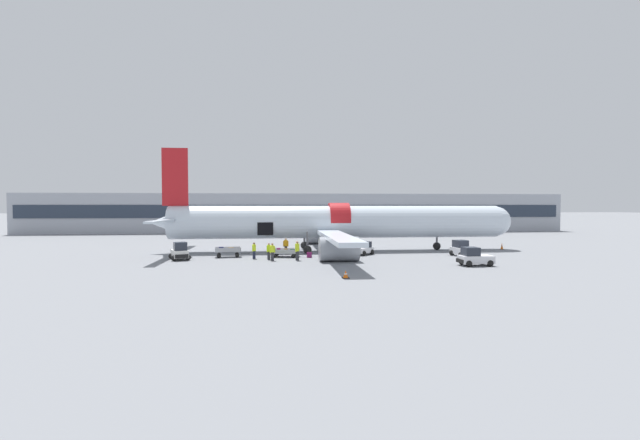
# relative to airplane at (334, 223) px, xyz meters

# --- Properties ---
(ground_plane) EXTENTS (500.00, 500.00, 0.00)m
(ground_plane) POSITION_rel_airplane_xyz_m (-1.66, -4.24, -3.23)
(ground_plane) COLOR slate
(terminal_strip) EXTENTS (104.50, 8.42, 7.46)m
(terminal_strip) POSITION_rel_airplane_xyz_m (-1.66, 36.39, 0.51)
(terminal_strip) COLOR #9EA3AD
(terminal_strip) RESTS_ON ground_plane
(airplane) EXTENTS (41.59, 35.53, 11.54)m
(airplane) POSITION_rel_airplane_xyz_m (0.00, 0.00, 0.00)
(airplane) COLOR silver
(airplane) RESTS_ON ground_plane
(baggage_tug_lead) EXTENTS (2.84, 2.84, 1.39)m
(baggage_tug_lead) POSITION_rel_airplane_xyz_m (2.47, -3.82, -2.63)
(baggage_tug_lead) COLOR silver
(baggage_tug_lead) RESTS_ON ground_plane
(baggage_tug_mid) EXTENTS (2.35, 2.85, 1.73)m
(baggage_tug_mid) POSITION_rel_airplane_xyz_m (-15.88, -6.24, -2.51)
(baggage_tug_mid) COLOR silver
(baggage_tug_mid) RESTS_ON ground_plane
(baggage_tug_rear) EXTENTS (2.93, 1.97, 1.62)m
(baggage_tug_rear) POSITION_rel_airplane_xyz_m (10.52, -13.01, -2.53)
(baggage_tug_rear) COLOR silver
(baggage_tug_rear) RESTS_ON ground_plane
(baggage_tug_spare) EXTENTS (2.14, 2.92, 1.63)m
(baggage_tug_spare) POSITION_rel_airplane_xyz_m (12.45, -6.27, -2.53)
(baggage_tug_spare) COLOR silver
(baggage_tug_spare) RESTS_ON ground_plane
(baggage_cart_loading) EXTENTS (3.79, 2.47, 0.92)m
(baggage_cart_loading) POSITION_rel_airplane_xyz_m (-5.67, -5.02, -2.80)
(baggage_cart_loading) COLOR #999BA0
(baggage_cart_loading) RESTS_ON ground_plane
(baggage_cart_queued) EXTENTS (3.54, 1.96, 1.05)m
(baggage_cart_queued) POSITION_rel_airplane_xyz_m (-11.44, -4.51, -2.69)
(baggage_cart_queued) COLOR #999BA0
(baggage_cart_queued) RESTS_ON ground_plane
(ground_crew_loader_a) EXTENTS (0.52, 0.52, 1.63)m
(ground_crew_loader_a) POSITION_rel_airplane_xyz_m (-7.35, -6.95, -2.37)
(ground_crew_loader_a) COLOR #2D2D33
(ground_crew_loader_a) RESTS_ON ground_plane
(ground_crew_loader_b) EXTENTS (0.58, 0.60, 1.84)m
(ground_crew_loader_b) POSITION_rel_airplane_xyz_m (-4.64, -7.88, -2.26)
(ground_crew_loader_b) COLOR #2D2D33
(ground_crew_loader_b) RESTS_ON ground_plane
(ground_crew_driver) EXTENTS (0.61, 0.49, 1.74)m
(ground_crew_driver) POSITION_rel_airplane_xyz_m (-5.59, -2.27, -2.31)
(ground_crew_driver) COLOR black
(ground_crew_driver) RESTS_ON ground_plane
(ground_crew_supervisor) EXTENTS (0.58, 0.51, 1.69)m
(ground_crew_supervisor) POSITION_rel_airplane_xyz_m (-7.00, -7.89, -2.34)
(ground_crew_supervisor) COLOR #2D2D33
(ground_crew_supervisor) RESTS_ON ground_plane
(ground_crew_helper) EXTENTS (0.50, 0.54, 1.62)m
(ground_crew_helper) POSITION_rel_airplane_xyz_m (-8.79, -6.23, -2.37)
(ground_crew_helper) COLOR #1E2338
(ground_crew_helper) RESTS_ON ground_plane
(ground_crew_marshal) EXTENTS (0.48, 0.52, 1.55)m
(ground_crew_marshal) POSITION_rel_airplane_xyz_m (-1.61, -5.49, -2.41)
(ground_crew_marshal) COLOR black
(ground_crew_marshal) RESTS_ON ground_plane
(suitcase_on_tarmac_upright) EXTENTS (0.51, 0.43, 0.67)m
(suitcase_on_tarmac_upright) POSITION_rel_airplane_xyz_m (-3.32, -5.85, -2.94)
(suitcase_on_tarmac_upright) COLOR #721951
(suitcase_on_tarmac_upright) RESTS_ON ground_plane
(safety_cone_nose) EXTENTS (0.44, 0.44, 0.75)m
(safety_cone_nose) POSITION_rel_airplane_xyz_m (20.15, -0.21, -2.87)
(safety_cone_nose) COLOR black
(safety_cone_nose) RESTS_ON ground_plane
(safety_cone_engine_left) EXTENTS (0.55, 0.55, 0.57)m
(safety_cone_engine_left) POSITION_rel_airplane_xyz_m (-1.66, -18.12, -2.96)
(safety_cone_engine_left) COLOR black
(safety_cone_engine_left) RESTS_ON ground_plane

